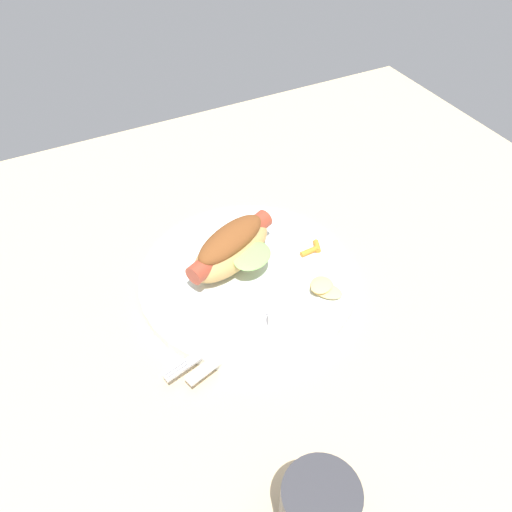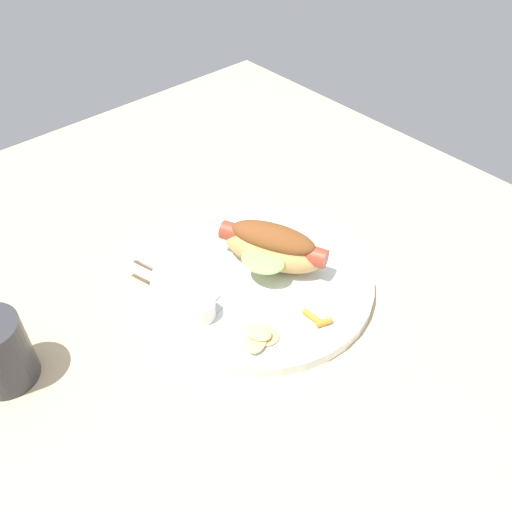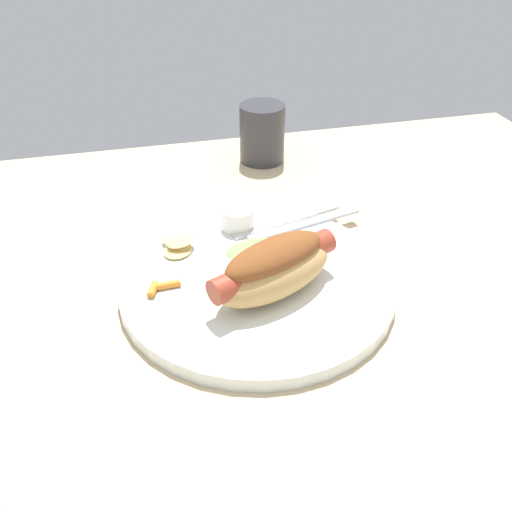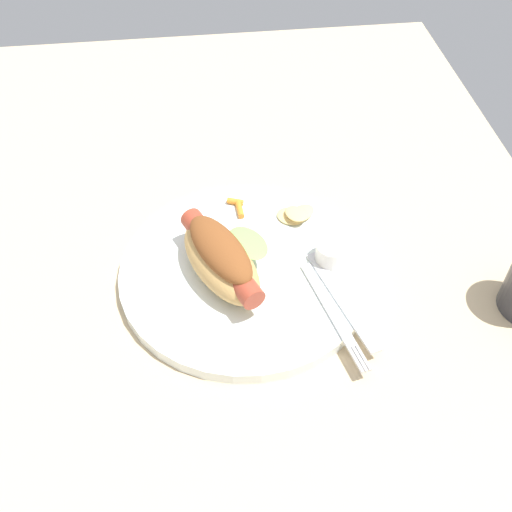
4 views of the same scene
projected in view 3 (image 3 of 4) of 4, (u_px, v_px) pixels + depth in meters
The scene contains 9 objects.
ground_plane at pixel (247, 313), 60.28cm from camera, with size 120.00×90.00×1.80cm, color tan.
plate at pixel (257, 282), 62.01cm from camera, with size 30.54×30.54×1.60cm, color white.
hot_dog at pixel (272, 264), 58.00cm from camera, with size 15.56×11.75×6.24cm.
sauce_ramekin at pixel (238, 218), 69.22cm from camera, with size 4.13×4.13×2.72cm, color white.
fork at pixel (303, 225), 70.17cm from camera, with size 15.78×4.89×0.40cm.
knife at pixel (287, 221), 71.02cm from camera, with size 15.60×1.40×0.36cm, color silver.
chips_pile at pixel (178, 245), 65.63cm from camera, with size 4.99×6.26×1.49cm.
carrot_garnish at pixel (161, 287), 59.38cm from camera, with size 3.79×2.29×0.83cm.
drinking_cup at pixel (262, 133), 87.33cm from camera, with size 7.10×7.10×9.10cm, color #333338.
Camera 3 is at (9.98, 44.68, 38.83)cm, focal length 38.90 mm.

